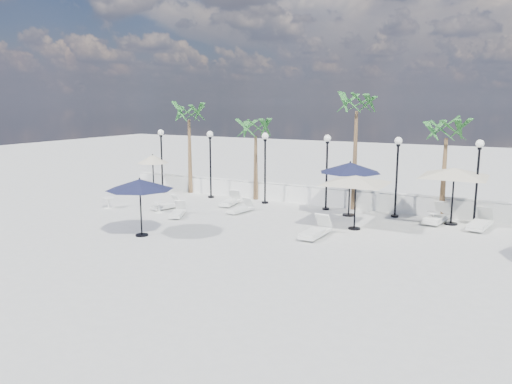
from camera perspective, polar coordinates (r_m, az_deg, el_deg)
The scene contains 27 objects.
ground at distance 20.03m, azimuth 1.53°, elevation -5.53°, with size 100.00×100.00×0.00m, color #B0AFAA.
balustrade at distance 26.68m, azimuth 8.73°, elevation -0.63°, with size 26.00×0.30×1.01m.
lamppost_0 at distance 30.61m, azimuth -10.76°, elevation 4.53°, with size 0.36×0.36×3.84m.
lamppost_1 at distance 28.56m, azimuth -5.24°, elevation 4.27°, with size 0.36×0.36×3.84m.
lamppost_2 at distance 26.82m, azimuth 1.05°, elevation 3.92°, with size 0.36×0.36×3.84m.
lamppost_3 at distance 25.44m, azimuth 8.11°, elevation 3.48°, with size 0.36×0.36×3.84m.
lamppost_4 at distance 24.48m, azimuth 15.84°, elevation 2.93°, with size 0.36×0.36×3.84m.
lamppost_5 at distance 24.00m, azimuth 24.02°, elevation 2.29°, with size 0.36×0.36×3.84m.
palm_0 at distance 30.21m, azimuth -7.68°, elevation 8.43°, with size 2.60×2.60×5.50m.
palm_1 at distance 27.88m, azimuth -0.04°, elevation 6.77°, with size 2.60×2.60×4.70m.
palm_2 at distance 25.65m, azimuth 11.43°, elevation 9.31°, with size 2.60×2.60×6.10m.
palm_3 at distance 24.80m, azimuth 20.94°, elevation 6.12°, with size 2.60×2.60×4.90m.
lounger_0 at distance 24.32m, azimuth -8.93°, elevation -2.31°, with size 1.18×1.75×0.63m.
lounger_1 at distance 26.10m, azimuth -10.22°, elevation -1.49°, with size 0.96×1.75×0.62m.
lounger_2 at distance 26.65m, azimuth -2.96°, elevation -1.07°, with size 0.81×1.84×0.67m.
lounger_3 at distance 20.56m, azimuth 6.84°, elevation -4.46°, with size 0.75×2.05×0.76m.
lounger_4 at distance 24.89m, azimuth -1.79°, elevation -1.91°, with size 0.76×1.71×0.62m.
lounger_5 at distance 23.79m, azimuth 24.25°, elevation -3.25°, with size 1.01×2.21×0.80m.
lounger_7 at distance 24.25m, azimuth 19.97°, elevation -2.71°, with size 0.99×2.20×0.80m.
side_table_0 at distance 27.02m, azimuth -16.50°, elevation -1.06°, with size 0.59×0.59×0.57m.
side_table_1 at distance 25.37m, azimuth -11.02°, elevation -1.57°, with size 0.56×0.56×0.55m.
side_table_2 at distance 23.86m, azimuth 19.60°, elevation -2.70°, with size 0.59×0.59×0.57m.
parasol_navy_left at distance 20.78m, azimuth -13.14°, elevation 0.82°, with size 2.75×2.75×2.43m.
parasol_navy_mid at distance 24.30m, azimuth 10.71°, elevation 2.74°, with size 2.98×2.98×2.67m.
parasol_cream_sq_a at distance 21.69m, azimuth 11.37°, elevation 1.83°, with size 5.16×5.16×2.53m.
parasol_cream_sq_b at distance 23.78m, azimuth 21.75°, elevation 2.54°, with size 5.52×5.52×2.77m.
parasol_cream_small at distance 30.71m, azimuth -11.73°, elevation 3.64°, with size 1.93×1.93×2.37m.
Camera 1 is at (8.56, -17.27, 5.45)m, focal length 35.00 mm.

